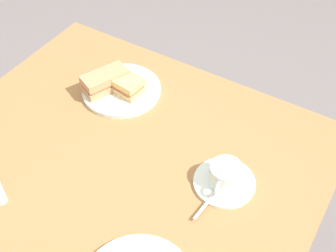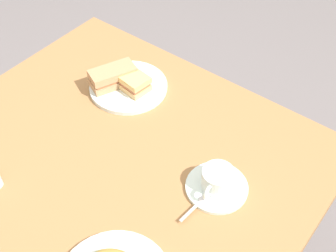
{
  "view_description": "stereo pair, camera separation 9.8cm",
  "coord_description": "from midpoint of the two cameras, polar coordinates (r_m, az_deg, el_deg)",
  "views": [
    {
      "loc": [
        -0.52,
        0.6,
        1.68
      ],
      "look_at": [
        -0.06,
        -0.15,
        0.75
      ],
      "focal_mm": 47.79,
      "sensor_mm": 36.0,
      "label": 1
    },
    {
      "loc": [
        -0.6,
        0.54,
        1.68
      ],
      "look_at": [
        -0.06,
        -0.15,
        0.75
      ],
      "focal_mm": 47.79,
      "sensor_mm": 36.0,
      "label": 2
    }
  ],
  "objects": [
    {
      "name": "coffee_cup",
      "position": [
        1.15,
        4.89,
        -6.27
      ],
      "size": [
        0.08,
        0.11,
        0.06
      ],
      "color": "white",
      "rests_on": "coffee_saucer"
    },
    {
      "name": "sandwich_plate",
      "position": [
        1.43,
        -7.91,
        4.52
      ],
      "size": [
        0.25,
        0.25,
        0.01
      ],
      "primitive_type": "cylinder",
      "color": "white",
      "rests_on": "dining_table"
    },
    {
      "name": "sandwich_back",
      "position": [
        1.41,
        -9.96,
        5.6
      ],
      "size": [
        0.12,
        0.16,
        0.06
      ],
      "color": "tan",
      "rests_on": "sandwich_plate"
    },
    {
      "name": "sandwich_front",
      "position": [
        1.4,
        -7.64,
        5.33
      ],
      "size": [
        0.13,
        0.09,
        0.05
      ],
      "color": "#E2B673",
      "rests_on": "sandwich_plate"
    },
    {
      "name": "coffee_saucer",
      "position": [
        1.18,
        4.81,
        -7.29
      ],
      "size": [
        0.16,
        0.16,
        0.01
      ],
      "primitive_type": "cylinder",
      "color": "white",
      "rests_on": "dining_table"
    },
    {
      "name": "spoon",
      "position": [
        1.13,
        2.71,
        -9.61
      ],
      "size": [
        0.02,
        0.1,
        0.01
      ],
      "color": "silver",
      "rests_on": "coffee_saucer"
    },
    {
      "name": "dining_table",
      "position": [
        1.31,
        -7.81,
        -6.73
      ],
      "size": [
        1.07,
        0.9,
        0.72
      ],
      "color": "#A27244",
      "rests_on": "ground_plane"
    }
  ]
}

